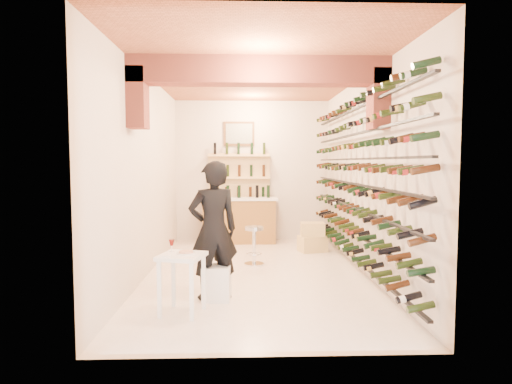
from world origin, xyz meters
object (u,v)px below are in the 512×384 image
white_stool (217,283)px  crate_lower (312,244)px  back_counter (239,219)px  person (213,230)px  wine_rack (351,178)px  tasting_table (182,265)px  chrome_barstool (254,243)px

white_stool → crate_lower: white_stool is taller
back_counter → person: size_ratio=0.94×
wine_rack → crate_lower: bearing=102.1°
back_counter → tasting_table: back_counter is taller
wine_rack → white_stool: size_ratio=12.85×
white_stool → person: person is taller
white_stool → wine_rack: bearing=32.1°
white_stool → tasting_table: bearing=-127.1°
wine_rack → crate_lower: wine_rack is taller
tasting_table → crate_lower: 4.08m
person → crate_lower: 3.48m
back_counter → tasting_table: 4.52m
tasting_table → crate_lower: (2.13, 3.45, -0.43)m
back_counter → chrome_barstool: (0.27, -2.10, -0.14)m
back_counter → white_stool: 3.99m
tasting_table → person: bearing=73.6°
back_counter → person: bearing=-94.6°
person → crate_lower: person is taller
wine_rack → chrome_barstool: size_ratio=8.40×
person → crate_lower: size_ratio=3.44×
wine_rack → tasting_table: 3.23m
wine_rack → chrome_barstool: (-1.56, 0.55, -1.16)m
back_counter → wine_rack: bearing=-55.3°
crate_lower → back_counter: bearing=145.4°
wine_rack → tasting_table: wine_rack is taller
wine_rack → chrome_barstool: wine_rack is taller
tasting_table → chrome_barstool: size_ratio=1.27×
tasting_table → white_stool: tasting_table is taller
wine_rack → person: (-2.14, -1.26, -0.64)m
wine_rack → crate_lower: 2.17m
wine_rack → chrome_barstool: bearing=160.5°
chrome_barstool → wine_rack: bearing=-19.5°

